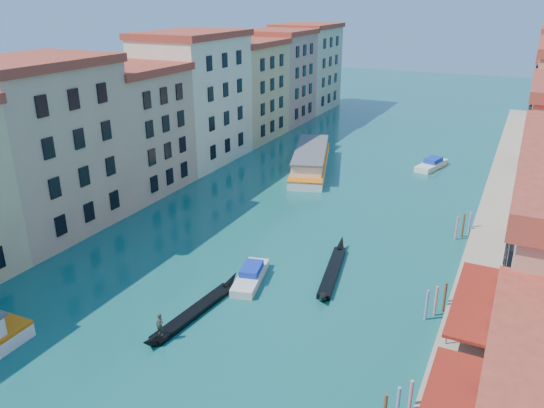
{
  "coord_description": "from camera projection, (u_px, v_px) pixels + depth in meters",
  "views": [
    {
      "loc": [
        23.57,
        -2.02,
        26.32
      ],
      "look_at": [
        0.16,
        46.35,
        5.03
      ],
      "focal_mm": 35.0,
      "sensor_mm": 36.0,
      "label": 1
    }
  ],
  "objects": [
    {
      "name": "left_bank_palazzos",
      "position": [
        172.0,
        110.0,
        82.02
      ],
      "size": [
        12.8,
        128.4,
        21.0
      ],
      "color": "beige",
      "rests_on": "ground"
    },
    {
      "name": "quay",
      "position": [
        494.0,
        216.0,
        66.23
      ],
      "size": [
        4.0,
        140.0,
        1.0
      ],
      "primitive_type": "cube",
      "color": "#A39B83",
      "rests_on": "ground"
    },
    {
      "name": "mooring_poles_right",
      "position": [
        407.0,
        381.0,
        36.82
      ],
      "size": [
        1.44,
        54.24,
        3.2
      ],
      "color": "brown",
      "rests_on": "ground"
    },
    {
      "name": "vaporetto_far",
      "position": [
        311.0,
        159.0,
        85.6
      ],
      "size": [
        11.6,
        22.82,
        3.32
      ],
      "rotation": [
        0.0,
        0.0,
        0.31
      ],
      "color": "white",
      "rests_on": "ground"
    },
    {
      "name": "gondola_fore",
      "position": [
        194.0,
        310.0,
        46.64
      ],
      "size": [
        2.29,
        13.45,
        2.68
      ],
      "rotation": [
        0.0,
        0.0,
        -0.1
      ],
      "color": "black",
      "rests_on": "ground"
    },
    {
      "name": "gondola_far",
      "position": [
        333.0,
        269.0,
        53.72
      ],
      "size": [
        3.44,
        13.57,
        1.93
      ],
      "rotation": [
        0.0,
        0.0,
        0.18
      ],
      "color": "black",
      "rests_on": "ground"
    },
    {
      "name": "motorboat_mid",
      "position": [
        251.0,
        275.0,
        52.15
      ],
      "size": [
        3.69,
        7.28,
        1.44
      ],
      "rotation": [
        0.0,
        0.0,
        0.23
      ],
      "color": "silver",
      "rests_on": "ground"
    },
    {
      "name": "motorboat_far",
      "position": [
        432.0,
        164.0,
        86.2
      ],
      "size": [
        4.25,
        7.89,
        1.56
      ],
      "rotation": [
        0.0,
        0.0,
        -0.26
      ],
      "color": "silver",
      "rests_on": "ground"
    }
  ]
}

